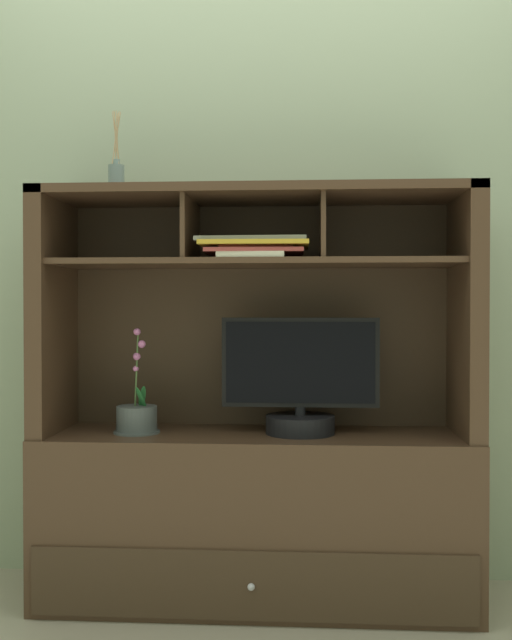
% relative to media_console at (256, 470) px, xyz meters
% --- Properties ---
extents(floor_plane, '(6.00, 6.00, 0.02)m').
position_rel_media_console_xyz_m(floor_plane, '(0.00, -0.01, -0.46)').
color(floor_plane, tan).
rests_on(floor_plane, ground).
extents(back_wall, '(6.00, 0.02, 2.80)m').
position_rel_media_console_xyz_m(back_wall, '(0.00, 0.24, 0.95)').
color(back_wall, '#99AA88').
rests_on(back_wall, ground).
extents(media_console, '(1.51, 0.47, 1.43)m').
position_rel_media_console_xyz_m(media_console, '(0.00, 0.00, 0.00)').
color(media_console, '#452F1F').
rests_on(media_console, ground).
extents(tv_monitor, '(0.55, 0.24, 0.40)m').
position_rel_media_console_xyz_m(tv_monitor, '(0.15, -0.02, 0.30)').
color(tv_monitor, black).
rests_on(tv_monitor, media_console).
extents(potted_orchid, '(0.16, 0.16, 0.37)m').
position_rel_media_console_xyz_m(potted_orchid, '(-0.42, -0.04, 0.18)').
color(potted_orchid, '#4E5654').
rests_on(potted_orchid, media_console).
extents(magazine_stack_left, '(0.38, 0.29, 0.07)m').
position_rel_media_console_xyz_m(magazine_stack_left, '(-0.00, -0.06, 0.78)').
color(magazine_stack_left, beige).
rests_on(magazine_stack_left, media_console).
extents(diffuser_bottle, '(0.06, 0.06, 0.28)m').
position_rel_media_console_xyz_m(diffuser_bottle, '(-0.49, -0.03, 1.03)').
color(diffuser_bottle, slate).
rests_on(diffuser_bottle, media_console).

